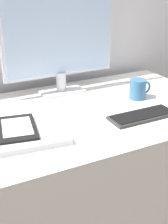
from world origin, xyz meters
name	(u,v)px	position (x,y,z in m)	size (l,w,h in m)	color
desk	(65,189)	(0.00, 0.16, 0.36)	(1.34, 0.69, 0.72)	silver
monitor	(59,36)	(0.09, 0.39, 0.98)	(0.52, 0.11, 0.48)	silver
keyboard	(142,115)	(0.27, 0.00, 0.72)	(0.27, 0.10, 0.01)	#282828
laptop	(18,136)	(-0.21, 0.05, 0.73)	(0.34, 0.25, 0.02)	#BCBCC1
ereader	(17,128)	(-0.20, 0.08, 0.74)	(0.16, 0.22, 0.01)	black
coffee_mug	(138,89)	(0.37, 0.17, 0.76)	(0.11, 0.07, 0.09)	#336089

